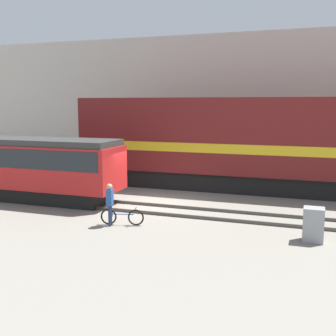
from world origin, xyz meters
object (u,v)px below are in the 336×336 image
streetcar (21,164)px  bicycle (122,217)px  signal_box (313,225)px  person (110,200)px  freight_locomotive (261,143)px

streetcar → bicycle: streetcar is taller
signal_box → streetcar: bearing=171.1°
person → streetcar: bearing=156.3°
freight_locomotive → person: freight_locomotive is taller
freight_locomotive → streetcar: 12.54m
freight_locomotive → signal_box: freight_locomotive is taller
freight_locomotive → person: size_ratio=12.14×
streetcar → signal_box: streetcar is taller
freight_locomotive → person: (-4.69, -8.61, -1.63)m
streetcar → person: size_ratio=6.25×
bicycle → freight_locomotive: bearing=62.9°
streetcar → person: (6.38, -2.80, -0.74)m
streetcar → signal_box: bearing=-8.9°
streetcar → signal_box: (13.91, -2.18, -1.16)m
streetcar → signal_box: 14.13m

